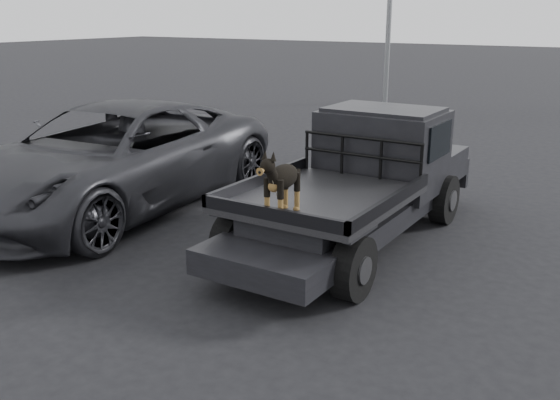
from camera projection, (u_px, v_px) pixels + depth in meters
The scene contains 6 objects.
ground at pixel (261, 301), 7.10m from camera, with size 120.00×120.00×0.00m, color black.
flatbed_ute at pixel (353, 211), 8.81m from camera, with size 2.00×5.40×0.92m, color black, non-canonical shape.
ute_cab at pixel (383, 137), 9.32m from camera, with size 1.72×1.30×0.88m, color black, non-canonical shape.
headache_rack at pixel (361, 157), 8.76m from camera, with size 1.80×0.08×0.55m, color black, non-canonical shape.
dog at pixel (282, 182), 7.11m from camera, with size 0.32×0.60×0.74m, color black, non-canonical shape.
parked_suv at pixel (112, 158), 10.23m from camera, with size 2.86×6.19×1.72m, color #29292D.
Camera 1 is at (3.63, -5.35, 3.15)m, focal length 40.00 mm.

